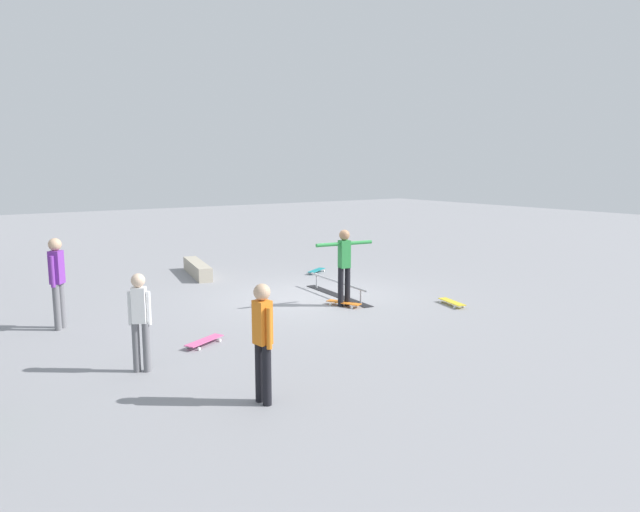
{
  "coord_description": "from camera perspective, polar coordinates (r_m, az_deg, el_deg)",
  "views": [
    {
      "loc": [
        -10.97,
        7.2,
        3.04
      ],
      "look_at": [
        -0.23,
        -0.13,
        1.0
      ],
      "focal_mm": 32.19,
      "sensor_mm": 36.0,
      "label": 1
    }
  ],
  "objects": [
    {
      "name": "ground_plane",
      "position": [
        13.47,
        -1.02,
        -4.13
      ],
      "size": [
        60.0,
        60.0,
        0.0
      ],
      "primitive_type": "plane",
      "color": "gray"
    },
    {
      "name": "grind_rail",
      "position": [
        13.6,
        1.74,
        -3.33
      ],
      "size": [
        2.65,
        0.44,
        0.36
      ],
      "rotation": [
        0.0,
        0.0,
        -0.08
      ],
      "color": "black",
      "rests_on": "ground_plane"
    },
    {
      "name": "skate_ledge",
      "position": [
        16.47,
        -12.1,
        -1.25
      ],
      "size": [
        2.34,
        0.81,
        0.38
      ],
      "primitive_type": "cube",
      "rotation": [
        0.0,
        0.0,
        -0.2
      ],
      "color": "#B2A893",
      "rests_on": "ground_plane"
    },
    {
      "name": "skater_main",
      "position": [
        12.48,
        2.43,
        -0.59
      ],
      "size": [
        0.26,
        1.36,
        1.69
      ],
      "rotation": [
        0.0,
        0.0,
        1.44
      ],
      "color": "black",
      "rests_on": "ground_plane"
    },
    {
      "name": "skateboard_main",
      "position": [
        12.64,
        2.37,
        -4.67
      ],
      "size": [
        0.82,
        0.49,
        0.09
      ],
      "rotation": [
        0.0,
        0.0,
        3.54
      ],
      "color": "orange",
      "rests_on": "ground_plane"
    },
    {
      "name": "bystander_white_shirt",
      "position": [
        8.91,
        -17.47,
        -5.78
      ],
      "size": [
        0.25,
        0.33,
        1.49
      ],
      "rotation": [
        0.0,
        0.0,
        4.19
      ],
      "color": "slate",
      "rests_on": "ground_plane"
    },
    {
      "name": "bystander_purple_shirt",
      "position": [
        11.77,
        -24.66,
        -2.01
      ],
      "size": [
        0.35,
        0.3,
        1.73
      ],
      "rotation": [
        0.0,
        0.0,
        5.62
      ],
      "color": "slate",
      "rests_on": "ground_plane"
    },
    {
      "name": "bystander_orange_shirt",
      "position": [
        7.41,
        -5.72,
        -7.97
      ],
      "size": [
        0.36,
        0.22,
        1.58
      ],
      "rotation": [
        0.0,
        0.0,
        0.13
      ],
      "color": "black",
      "rests_on": "ground_plane"
    },
    {
      "name": "loose_skateboard_pink",
      "position": [
        10.15,
        -11.42,
        -8.26
      ],
      "size": [
        0.54,
        0.8,
        0.09
      ],
      "rotation": [
        0.0,
        0.0,
        2.03
      ],
      "color": "#E05993",
      "rests_on": "ground_plane"
    },
    {
      "name": "loose_skateboard_yellow",
      "position": [
        13.03,
        12.98,
        -4.48
      ],
      "size": [
        0.82,
        0.39,
        0.09
      ],
      "rotation": [
        0.0,
        0.0,
        6.05
      ],
      "color": "yellow",
      "rests_on": "ground_plane"
    },
    {
      "name": "loose_skateboard_teal",
      "position": [
        16.5,
        -0.35,
        -1.44
      ],
      "size": [
        0.59,
        0.79,
        0.09
      ],
      "rotation": [
        0.0,
        0.0,
        2.12
      ],
      "color": "teal",
      "rests_on": "ground_plane"
    }
  ]
}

